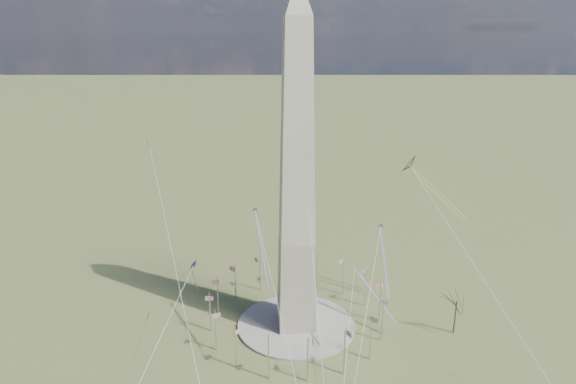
{
  "coord_description": "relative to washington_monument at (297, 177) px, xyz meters",
  "views": [
    {
      "loc": [
        -16.0,
        -137.0,
        87.68
      ],
      "look_at": [
        -2.51,
        0.0,
        43.54
      ],
      "focal_mm": 32.0,
      "sensor_mm": 36.0,
      "label": 1
    }
  ],
  "objects": [
    {
      "name": "washington_monument",
      "position": [
        0.0,
        0.0,
        0.0
      ],
      "size": [
        15.56,
        15.56,
        100.0
      ],
      "color": "#ACA290",
      "rests_on": "plaza"
    },
    {
      "name": "kite_streamer_mid",
      "position": [
        -11.12,
        -8.28,
        -14.08
      ],
      "size": [
        3.7,
        21.62,
        14.85
      ],
      "rotation": [
        0.0,
        0.0,
        3.25
      ],
      "color": "#D74C21",
      "rests_on": "ground"
    },
    {
      "name": "kite_diamond_purple",
      "position": [
        -30.11,
        0.39,
        -27.03
      ],
      "size": [
        1.98,
        3.21,
        10.19
      ],
      "rotation": [
        0.0,
        0.0,
        2.71
      ],
      "color": "#491B7B",
      "rests_on": "ground"
    },
    {
      "name": "kite_streamer_right",
      "position": [
        22.71,
        0.44,
        -36.09
      ],
      "size": [
        11.02,
        16.13,
        12.69
      ],
      "rotation": [
        0.0,
        0.0,
        3.72
      ],
      "color": "#D74C21",
      "rests_on": "ground"
    },
    {
      "name": "kite_streamer_left",
      "position": [
        22.73,
        -11.21,
        -18.71
      ],
      "size": [
        3.65,
        19.34,
        13.3
      ],
      "rotation": [
        0.0,
        0.0,
        3.01
      ],
      "color": "#D74C21",
      "rests_on": "ground"
    },
    {
      "name": "plaza",
      "position": [
        0.0,
        0.0,
        -47.55
      ],
      "size": [
        36.0,
        36.0,
        0.8
      ],
      "primitive_type": "cylinder",
      "color": "#A09993",
      "rests_on": "ground"
    },
    {
      "name": "kite_small_white",
      "position": [
        3.42,
        40.09,
        32.25
      ],
      "size": [
        1.7,
        2.47,
        5.17
      ],
      "rotation": [
        0.0,
        0.0,
        2.43
      ],
      "color": "white",
      "rests_on": "ground"
    },
    {
      "name": "tree_near",
      "position": [
        46.83,
        -8.28,
        -36.46
      ],
      "size": [
        9.2,
        9.2,
        16.11
      ],
      "color": "#423428",
      "rests_on": "ground"
    },
    {
      "name": "kite_small_red",
      "position": [
        -45.76,
        34.32,
        3.5
      ],
      "size": [
        1.35,
        2.01,
        4.28
      ],
      "rotation": [
        0.0,
        0.0,
        2.51
      ],
      "color": "red",
      "rests_on": "ground"
    },
    {
      "name": "flagpole_ring",
      "position": [
        -0.0,
        -0.0,
        -40.68
      ],
      "size": [
        54.4,
        54.4,
        13.0
      ],
      "color": "silver",
      "rests_on": "ground"
    },
    {
      "name": "kite_delta_black",
      "position": [
        38.25,
        14.09,
        -2.08
      ],
      "size": [
        19.37,
        18.51,
        18.0
      ],
      "rotation": [
        0.0,
        0.0,
        3.97
      ],
      "color": "black",
      "rests_on": "ground"
    },
    {
      "name": "ground",
      "position": [
        0.0,
        0.0,
        -47.95
      ],
      "size": [
        2000.0,
        2000.0,
        0.0
      ],
      "primitive_type": "plane",
      "color": "#566231",
      "rests_on": "ground"
    }
  ]
}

